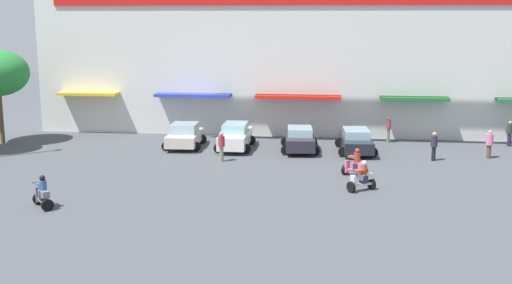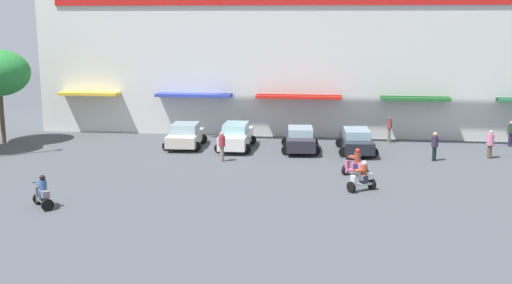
% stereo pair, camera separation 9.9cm
% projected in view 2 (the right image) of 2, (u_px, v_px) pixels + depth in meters
% --- Properties ---
extents(ground_plane, '(128.00, 128.00, 0.00)m').
position_uv_depth(ground_plane, '(279.00, 212.00, 26.27)').
color(ground_plane, '#464A50').
extents(parked_car_0, '(2.53, 3.93, 1.51)m').
position_uv_depth(parked_car_0, '(185.00, 135.00, 39.27)').
color(parked_car_0, beige).
rests_on(parked_car_0, ground).
extents(parked_car_1, '(2.27, 4.40, 1.60)m').
position_uv_depth(parked_car_1, '(236.00, 136.00, 38.79)').
color(parked_car_1, white).
rests_on(parked_car_1, ground).
extents(parked_car_2, '(2.51, 4.23, 1.45)m').
position_uv_depth(parked_car_2, '(300.00, 139.00, 38.20)').
color(parked_car_2, '#28242F').
rests_on(parked_car_2, ground).
extents(parked_car_3, '(2.49, 4.57, 1.42)m').
position_uv_depth(parked_car_3, '(356.00, 141.00, 37.81)').
color(parked_car_3, black).
rests_on(parked_car_3, ground).
extents(scooter_rider_2, '(1.38, 1.17, 1.49)m').
position_uv_depth(scooter_rider_2, '(356.00, 165.00, 32.04)').
color(scooter_rider_2, black).
rests_on(scooter_rider_2, ground).
extents(scooter_rider_3, '(1.39, 1.21, 1.45)m').
position_uv_depth(scooter_rider_3, '(362.00, 178.00, 29.43)').
color(scooter_rider_3, black).
rests_on(scooter_rider_3, ground).
extents(scooter_rider_4, '(1.29, 1.35, 1.46)m').
position_uv_depth(scooter_rider_4, '(43.00, 194.00, 26.81)').
color(scooter_rider_4, black).
rests_on(scooter_rider_4, ground).
extents(pedestrian_0, '(0.39, 0.39, 1.72)m').
position_uv_depth(pedestrian_0, '(389.00, 128.00, 40.67)').
color(pedestrian_0, '#6D7256').
rests_on(pedestrian_0, ground).
extents(pedestrian_1, '(0.57, 0.57, 1.64)m').
position_uv_depth(pedestrian_1, '(490.00, 143.00, 36.14)').
color(pedestrian_1, brown).
rests_on(pedestrian_1, ground).
extents(pedestrian_2, '(0.53, 0.53, 1.70)m').
position_uv_depth(pedestrian_2, '(222.00, 145.00, 35.38)').
color(pedestrian_2, gray).
rests_on(pedestrian_2, ground).
extents(pedestrian_3, '(0.40, 0.40, 1.66)m').
position_uv_depth(pedestrian_3, '(435.00, 145.00, 35.51)').
color(pedestrian_3, black).
rests_on(pedestrian_3, ground).
extents(pedestrian_4, '(0.38, 0.38, 1.60)m').
position_uv_depth(pedestrian_4, '(511.00, 132.00, 39.52)').
color(pedestrian_4, '#2A1E41').
rests_on(pedestrian_4, ground).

